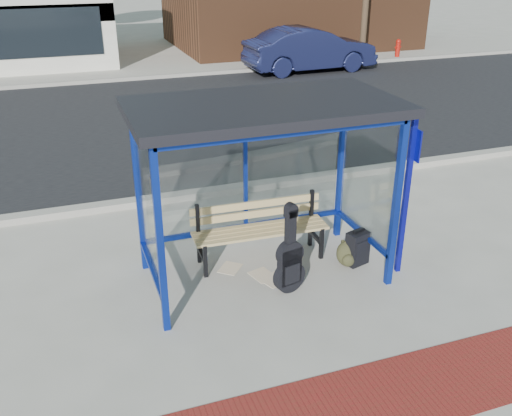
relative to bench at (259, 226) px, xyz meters
name	(u,v)px	position (x,y,z in m)	size (l,w,h in m)	color
ground	(264,275)	(-0.10, -0.47, -0.51)	(120.00, 120.00, 0.00)	#B2ADA0
brick_paver_strip	(355,405)	(-0.10, -3.07, -0.51)	(60.00, 1.00, 0.01)	maroon
curb_near	(208,193)	(-0.10, 2.43, -0.45)	(60.00, 0.25, 0.12)	gray
street_asphalt	(156,121)	(-0.10, 7.53, -0.51)	(60.00, 10.00, 0.00)	black
curb_far	(127,79)	(-0.10, 12.63, -0.45)	(60.00, 0.25, 0.12)	gray
far_sidewalk	(120,70)	(-0.10, 14.53, -0.51)	(60.00, 4.00, 0.01)	#B2ADA0
bus_shelter	(262,129)	(-0.10, -0.40, 1.56)	(3.30, 1.80, 2.42)	navy
bench	(259,226)	(0.00, 0.00, 0.00)	(1.93, 0.54, 0.91)	black
guitar_bag	(290,262)	(0.07, -0.94, -0.08)	(0.45, 0.22, 1.19)	black
suitcase	(357,248)	(1.25, -0.63, -0.26)	(0.36, 0.28, 0.54)	black
backpack	(347,254)	(1.10, -0.62, -0.34)	(0.36, 0.34, 0.37)	#2C2B18
sign_post	(407,188)	(1.71, -0.98, 0.73)	(0.10, 0.28, 2.21)	#0D1193
newspaper_a	(230,268)	(-0.48, -0.14, -0.51)	(0.33, 0.26, 0.01)	white
newspaper_b	(276,279)	(0.03, -0.62, -0.51)	(0.41, 0.32, 0.01)	white
newspaper_c	(263,275)	(-0.12, -0.47, -0.51)	(0.36, 0.28, 0.01)	white
parked_car	(310,49)	(6.26, 11.99, 0.25)	(1.62, 4.65, 1.53)	#181D44
fire_hydrant	(398,47)	(10.81, 13.42, -0.13)	(0.32, 0.21, 0.70)	#AE150C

